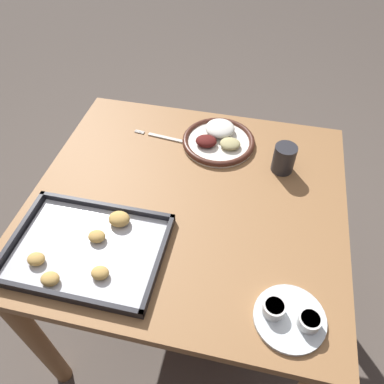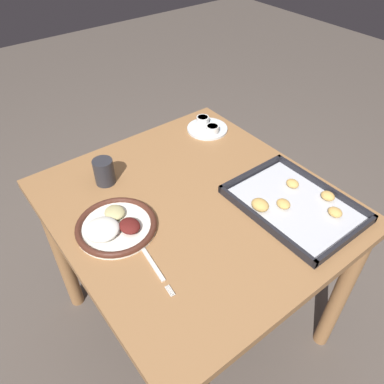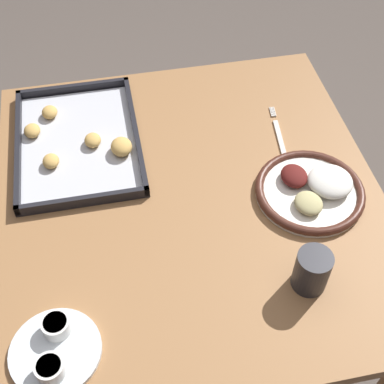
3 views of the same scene
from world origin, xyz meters
The scene contains 7 objects.
ground_plane centered at (0.00, 0.00, 0.00)m, with size 8.00×8.00×0.00m, color #564C44.
dining_table centered at (0.00, 0.00, 0.61)m, with size 0.93×0.86×0.74m.
dinner_plate centered at (-0.05, -0.27, 0.75)m, with size 0.25×0.25×0.05m.
fork centered at (0.13, -0.25, 0.74)m, with size 0.23×0.04×0.00m.
saucer_plate centered at (-0.32, 0.31, 0.75)m, with size 0.17×0.17×0.04m.
baking_tray centered at (0.22, 0.24, 0.75)m, with size 0.41×0.30×0.04m.
drinking_cup centered at (-0.27, -0.19, 0.78)m, with size 0.07×0.07×0.09m.
Camera 1 is at (-0.17, 0.71, 1.58)m, focal length 35.00 mm.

